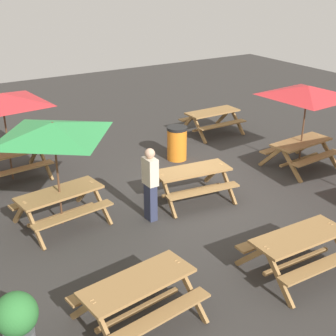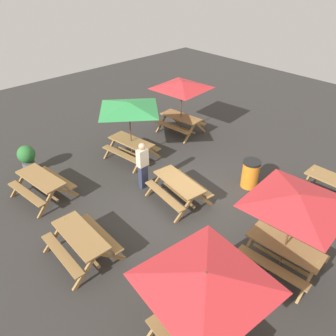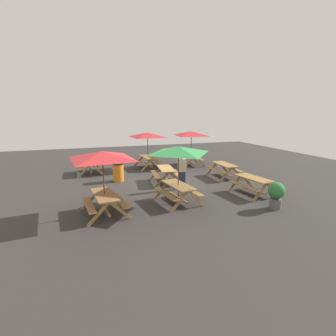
{
  "view_description": "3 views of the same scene",
  "coord_description": "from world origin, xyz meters",
  "px_view_note": "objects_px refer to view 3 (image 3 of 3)",
  "views": [
    {
      "loc": [
        -5.98,
        -8.58,
        5.13
      ],
      "look_at": [
        -0.81,
        -0.24,
        0.9
      ],
      "focal_mm": 50.0,
      "sensor_mm": 36.0,
      "label": 1
    },
    {
      "loc": [
        5.58,
        -6.17,
        6.62
      ],
      "look_at": [
        -0.81,
        -0.24,
        0.9
      ],
      "focal_mm": 35.0,
      "sensor_mm": 36.0,
      "label": 2
    },
    {
      "loc": [
        -12.67,
        3.79,
        3.66
      ],
      "look_at": [
        -0.81,
        -0.24,
        0.9
      ],
      "focal_mm": 28.0,
      "sensor_mm": 36.0,
      "label": 3
    }
  ],
  "objects_px": {
    "picnic_table_6": "(90,164)",
    "potted_plant_0": "(276,194)",
    "picnic_table_3": "(225,167)",
    "picnic_table_4": "(179,154)",
    "picnic_table_5": "(148,137)",
    "trash_bin_orange": "(118,172)",
    "picnic_table_0": "(103,160)",
    "person_standing": "(182,171)",
    "picnic_table_1": "(253,182)",
    "picnic_table_7": "(191,136)",
    "picnic_table_2": "(166,172)"
  },
  "relations": [
    {
      "from": "picnic_table_2",
      "to": "picnic_table_7",
      "type": "height_order",
      "value": "picnic_table_7"
    },
    {
      "from": "picnic_table_2",
      "to": "person_standing",
      "type": "xyz_separation_m",
      "value": [
        -1.33,
        -0.35,
        0.32
      ]
    },
    {
      "from": "picnic_table_1",
      "to": "trash_bin_orange",
      "type": "bearing_deg",
      "value": 44.88
    },
    {
      "from": "picnic_table_0",
      "to": "picnic_table_6",
      "type": "height_order",
      "value": "picnic_table_0"
    },
    {
      "from": "potted_plant_0",
      "to": "trash_bin_orange",
      "type": "bearing_deg",
      "value": 40.59
    },
    {
      "from": "picnic_table_2",
      "to": "picnic_table_7",
      "type": "relative_size",
      "value": 0.69
    },
    {
      "from": "person_standing",
      "to": "picnic_table_0",
      "type": "bearing_deg",
      "value": -152.81
    },
    {
      "from": "picnic_table_3",
      "to": "picnic_table_7",
      "type": "height_order",
      "value": "picnic_table_7"
    },
    {
      "from": "picnic_table_7",
      "to": "person_standing",
      "type": "height_order",
      "value": "picnic_table_7"
    },
    {
      "from": "picnic_table_3",
      "to": "trash_bin_orange",
      "type": "height_order",
      "value": "trash_bin_orange"
    },
    {
      "from": "picnic_table_0",
      "to": "person_standing",
      "type": "bearing_deg",
      "value": -67.72
    },
    {
      "from": "trash_bin_orange",
      "to": "potted_plant_0",
      "type": "distance_m",
      "value": 7.79
    },
    {
      "from": "picnic_table_0",
      "to": "picnic_table_1",
      "type": "relative_size",
      "value": 1.44
    },
    {
      "from": "picnic_table_4",
      "to": "potted_plant_0",
      "type": "bearing_deg",
      "value": -126.67
    },
    {
      "from": "picnic_table_2",
      "to": "trash_bin_orange",
      "type": "distance_m",
      "value": 2.53
    },
    {
      "from": "picnic_table_7",
      "to": "person_standing",
      "type": "bearing_deg",
      "value": 157.76
    },
    {
      "from": "picnic_table_0",
      "to": "picnic_table_5",
      "type": "distance_m",
      "value": 7.77
    },
    {
      "from": "picnic_table_4",
      "to": "picnic_table_6",
      "type": "height_order",
      "value": "picnic_table_4"
    },
    {
      "from": "picnic_table_0",
      "to": "trash_bin_orange",
      "type": "relative_size",
      "value": 2.87
    },
    {
      "from": "person_standing",
      "to": "trash_bin_orange",
      "type": "bearing_deg",
      "value": 136.9
    },
    {
      "from": "picnic_table_3",
      "to": "picnic_table_4",
      "type": "distance_m",
      "value": 5.15
    },
    {
      "from": "trash_bin_orange",
      "to": "person_standing",
      "type": "xyz_separation_m",
      "value": [
        -2.39,
        -2.65,
        0.39
      ]
    },
    {
      "from": "trash_bin_orange",
      "to": "potted_plant_0",
      "type": "height_order",
      "value": "potted_plant_0"
    },
    {
      "from": "picnic_table_4",
      "to": "picnic_table_1",
      "type": "bearing_deg",
      "value": -98.38
    },
    {
      "from": "picnic_table_0",
      "to": "picnic_table_2",
      "type": "height_order",
      "value": "picnic_table_0"
    },
    {
      "from": "picnic_table_4",
      "to": "potted_plant_0",
      "type": "relative_size",
      "value": 2.27
    },
    {
      "from": "picnic_table_1",
      "to": "picnic_table_6",
      "type": "xyz_separation_m",
      "value": [
        6.39,
        6.67,
        0.0
      ]
    },
    {
      "from": "picnic_table_5",
      "to": "potted_plant_0",
      "type": "xyz_separation_m",
      "value": [
        -8.49,
        -2.79,
        -1.4
      ]
    },
    {
      "from": "trash_bin_orange",
      "to": "picnic_table_0",
      "type": "bearing_deg",
      "value": 165.81
    },
    {
      "from": "trash_bin_orange",
      "to": "potted_plant_0",
      "type": "relative_size",
      "value": 0.95
    },
    {
      "from": "picnic_table_1",
      "to": "picnic_table_6",
      "type": "distance_m",
      "value": 9.24
    },
    {
      "from": "picnic_table_1",
      "to": "picnic_table_4",
      "type": "relative_size",
      "value": 0.84
    },
    {
      "from": "picnic_table_3",
      "to": "picnic_table_6",
      "type": "height_order",
      "value": "same"
    },
    {
      "from": "picnic_table_6",
      "to": "potted_plant_0",
      "type": "bearing_deg",
      "value": -142.49
    },
    {
      "from": "picnic_table_5",
      "to": "picnic_table_6",
      "type": "bearing_deg",
      "value": 90.75
    },
    {
      "from": "picnic_table_7",
      "to": "potted_plant_0",
      "type": "relative_size",
      "value": 2.73
    },
    {
      "from": "potted_plant_0",
      "to": "picnic_table_1",
      "type": "bearing_deg",
      "value": -9.12
    },
    {
      "from": "picnic_table_7",
      "to": "trash_bin_orange",
      "type": "relative_size",
      "value": 2.87
    },
    {
      "from": "picnic_table_0",
      "to": "picnic_table_2",
      "type": "relative_size",
      "value": 1.44
    },
    {
      "from": "picnic_table_0",
      "to": "potted_plant_0",
      "type": "distance_m",
      "value": 6.52
    },
    {
      "from": "picnic_table_0",
      "to": "picnic_table_7",
      "type": "relative_size",
      "value": 1.0
    },
    {
      "from": "picnic_table_6",
      "to": "picnic_table_4",
      "type": "bearing_deg",
      "value": -154.39
    },
    {
      "from": "potted_plant_0",
      "to": "person_standing",
      "type": "xyz_separation_m",
      "value": [
        3.53,
        2.42,
        0.3
      ]
    },
    {
      "from": "picnic_table_3",
      "to": "picnic_table_7",
      "type": "bearing_deg",
      "value": 7.53
    },
    {
      "from": "picnic_table_5",
      "to": "trash_bin_orange",
      "type": "xyz_separation_m",
      "value": [
        -2.57,
        2.27,
        -1.49
      ]
    },
    {
      "from": "potted_plant_0",
      "to": "person_standing",
      "type": "bearing_deg",
      "value": 34.42
    },
    {
      "from": "potted_plant_0",
      "to": "picnic_table_5",
      "type": "bearing_deg",
      "value": 18.22
    },
    {
      "from": "picnic_table_7",
      "to": "person_standing",
      "type": "relative_size",
      "value": 1.69
    },
    {
      "from": "picnic_table_0",
      "to": "picnic_table_6",
      "type": "xyz_separation_m",
      "value": [
        6.65,
        0.2,
        -1.43
      ]
    },
    {
      "from": "picnic_table_3",
      "to": "picnic_table_4",
      "type": "relative_size",
      "value": 0.78
    }
  ]
}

